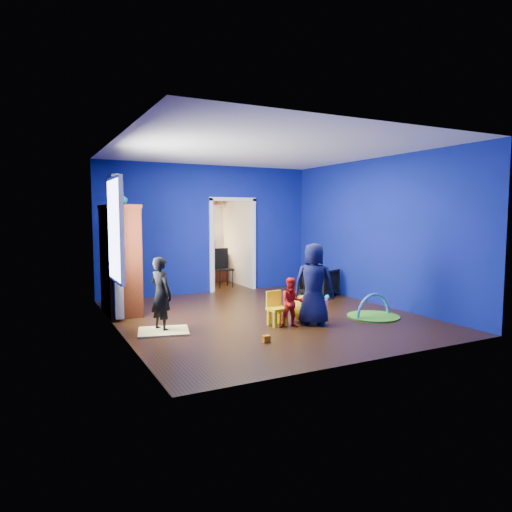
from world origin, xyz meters
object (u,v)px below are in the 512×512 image
armchair (319,282)px  vase (122,199)px  child_navy (314,284)px  toddler_red (292,303)px  hopper_ball (303,308)px  kid_chair (277,310)px  child_black (161,294)px  folding_chair (224,269)px  crt_tv (122,257)px  study_desk (209,268)px  play_mat (373,316)px  tv_armoire (120,260)px

armchair → vase: 4.58m
child_navy → toddler_red: 0.50m
hopper_ball → kid_chair: 0.52m
child_black → folding_chair: (2.50, 3.47, -0.12)m
toddler_red → hopper_ball: bearing=53.0°
crt_tv → toddler_red: bearing=-46.3°
toddler_red → kid_chair: size_ratio=1.59×
crt_tv → study_desk: 4.03m
toddler_red → vase: 3.42m
study_desk → child_black: bearing=-119.4°
hopper_ball → play_mat: size_ratio=0.49×
tv_armoire → folding_chair: bearing=34.0°
crt_tv → kid_chair: size_ratio=1.40×
hopper_ball → play_mat: 1.33m
child_black → tv_armoire: (-0.31, 1.57, 0.40)m
child_black → tv_armoire: 1.65m
toddler_red → study_desk: 5.17m
vase → child_black: bearing=-76.2°
folding_chair → study_desk: bearing=90.0°
study_desk → vase: bearing=-131.7°
child_black → hopper_ball: (2.28, -0.46, -0.35)m
child_navy → child_black: bearing=27.5°
child_navy → study_desk: size_ratio=1.52×
child_navy → folding_chair: bearing=-47.9°
play_mat → hopper_ball: bearing=167.4°
crt_tv → hopper_ball: crt_tv is taller
hopper_ball → study_desk: study_desk is taller
armchair → toddler_red: size_ratio=0.85×
tv_armoire → folding_chair: size_ratio=2.13×
child_black → vase: vase is taller
folding_chair → crt_tv: bearing=-145.7°
crt_tv → study_desk: crt_tv is taller
child_black → study_desk: 5.09m
toddler_red → play_mat: size_ratio=0.88×
hopper_ball → folding_chair: (0.22, 3.93, 0.24)m
armchair → play_mat: armchair is taller
child_navy → hopper_ball: (-0.05, 0.25, -0.45)m
hopper_ball → play_mat: hopper_ball is taller
armchair → kid_chair: (-2.15, -1.91, -0.06)m
toddler_red → hopper_ball: toddler_red is taller
hopper_ball → study_desk: 4.90m
play_mat → kid_chair: bearing=172.6°
child_black → toddler_red: (1.91, -0.71, -0.18)m
child_navy → kid_chair: size_ratio=2.67×
kid_chair → tv_armoire: bearing=129.9°
armchair → study_desk: bearing=2.3°
toddler_red → folding_chair: (0.59, 4.18, 0.06)m
child_navy → toddler_red: size_ratio=1.68×
tv_armoire → folding_chair: 3.43m
tv_armoire → kid_chair: bearing=-45.1°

